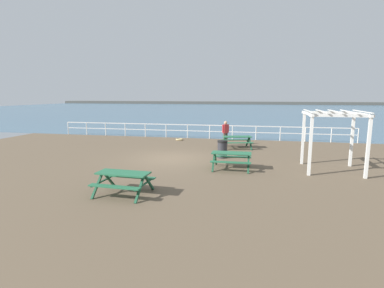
{
  "coord_description": "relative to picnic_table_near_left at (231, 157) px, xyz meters",
  "views": [
    {
      "loc": [
        4.4,
        -15.19,
        3.4
      ],
      "look_at": [
        1.1,
        0.19,
        0.8
      ],
      "focal_mm": 28.0,
      "sensor_mm": 36.0,
      "label": 1
    }
  ],
  "objects": [
    {
      "name": "lattice_pergola",
      "position": [
        4.43,
        0.66,
        1.41
      ],
      "size": [
        2.46,
        2.58,
        2.7
      ],
      "rotation": [
        0.0,
        0.0,
        -0.01
      ],
      "color": "white",
      "rests_on": "ground"
    },
    {
      "name": "ground_plane",
      "position": [
        -3.35,
        1.62,
        -0.68
      ],
      "size": [
        30.0,
        24.0,
        0.2
      ],
      "primitive_type": "cube",
      "color": "brown"
    },
    {
      "name": "rope_coil",
      "position": [
        -4.56,
        8.08,
        -0.53
      ],
      "size": [
        0.55,
        0.55,
        0.11
      ],
      "primitive_type": "torus",
      "color": "tan",
      "rests_on": "ground"
    },
    {
      "name": "litter_bin",
      "position": [
        -0.68,
        2.39,
        -0.1
      ],
      "size": [
        0.55,
        0.55,
        0.95
      ],
      "color": "#2D2D33",
      "rests_on": "ground"
    },
    {
      "name": "picnic_table_near_left",
      "position": [
        0.0,
        0.0,
        0.0
      ],
      "size": [
        1.82,
        1.57,
        0.8
      ],
      "rotation": [
        0.0,
        0.0,
        0.02
      ],
      "color": "#286B47",
      "rests_on": "ground"
    },
    {
      "name": "visitor",
      "position": [
        -0.93,
        6.39,
        0.36
      ],
      "size": [
        0.43,
        0.38,
        1.66
      ],
      "rotation": [
        0.0,
        0.0,
        2.25
      ],
      "color": "#4C4233",
      "rests_on": "ground"
    },
    {
      "name": "picnic_table_mid_centre",
      "position": [
        -3.34,
        -4.35,
        0.0
      ],
      "size": [
        1.87,
        1.62,
        0.8
      ],
      "rotation": [
        0.0,
        0.0,
        -0.05
      ],
      "color": "#286B47",
      "rests_on": "ground"
    },
    {
      "name": "seaward_railing",
      "position": [
        -3.35,
        9.37,
        0.16
      ],
      "size": [
        23.07,
        0.07,
        1.08
      ],
      "color": "white",
      "rests_on": "ground"
    },
    {
      "name": "sea_band",
      "position": [
        -3.35,
        54.37,
        -0.58
      ],
      "size": [
        142.0,
        90.0,
        0.01
      ],
      "primitive_type": "cube",
      "color": "#476B84",
      "rests_on": "ground"
    },
    {
      "name": "distant_shoreline",
      "position": [
        -3.35,
        97.37,
        -0.58
      ],
      "size": [
        142.0,
        6.0,
        1.8
      ],
      "primitive_type": "cube",
      "color": "#4C4C47",
      "rests_on": "ground"
    },
    {
      "name": "picnic_table_near_right",
      "position": [
        -0.1,
        5.54,
        0.0
      ],
      "size": [
        2.12,
        1.9,
        0.8
      ],
      "rotation": [
        0.0,
        0.0,
        0.25
      ],
      "color": "#286B47",
      "rests_on": "ground"
    }
  ]
}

